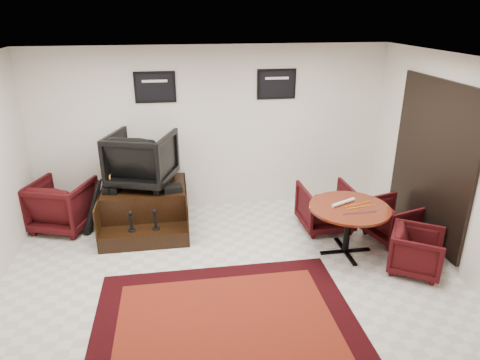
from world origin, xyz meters
name	(u,v)px	position (x,y,z in m)	size (l,w,h in m)	color
ground	(233,286)	(0.00, 0.00, 0.00)	(6.00, 6.00, 0.00)	silver
room_shell	(265,150)	(0.41, 0.12, 1.79)	(6.02, 5.02, 2.81)	silver
area_rug	(226,322)	(-0.17, -0.67, 0.01)	(2.99, 2.24, 0.01)	black
shine_podium	(146,209)	(-1.16, 1.83, 0.32)	(1.33, 1.37, 0.69)	black
shine_chair	(142,156)	(-1.16, 1.97, 1.17)	(0.93, 0.87, 0.96)	black
shoes_pair	(112,188)	(-1.64, 1.75, 0.74)	(0.28, 0.33, 0.11)	black
polish_kit	(173,189)	(-0.71, 1.61, 0.73)	(0.28, 0.19, 0.10)	black
umbrella_black	(93,207)	(-1.95, 1.69, 0.47)	(0.35, 0.13, 0.94)	black
umbrella_hooked	(95,205)	(-1.93, 1.77, 0.47)	(0.35, 0.13, 0.93)	black
armchair_side	(62,202)	(-2.48, 2.00, 0.45)	(0.87, 0.81, 0.89)	black
meeting_table	(349,212)	(1.75, 0.56, 0.65)	(1.13, 1.13, 0.74)	#451609
table_chair_back	(326,205)	(1.70, 1.36, 0.40)	(0.78, 0.73, 0.81)	black
table_chair_window	(393,218)	(2.60, 0.85, 0.35)	(0.67, 0.63, 0.69)	black
table_chair_corner	(417,249)	(2.49, -0.03, 0.33)	(0.65, 0.61, 0.67)	black
paper_roll	(344,202)	(1.69, 0.66, 0.76)	(0.05, 0.05, 0.42)	silver
table_clutter	(360,207)	(1.87, 0.50, 0.74)	(0.57, 0.37, 0.01)	orange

